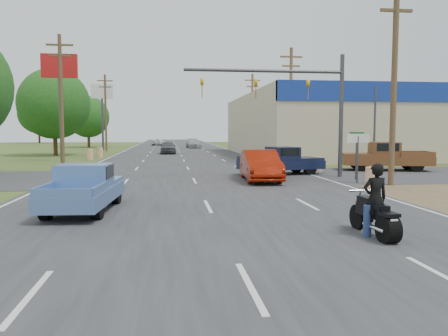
{
  "coord_description": "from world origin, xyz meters",
  "views": [
    {
      "loc": [
        -1.36,
        -7.14,
        2.67
      ],
      "look_at": [
        0.68,
        8.82,
        1.3
      ],
      "focal_mm": 35.0,
      "sensor_mm": 36.0,
      "label": 1
    }
  ],
  "objects": [
    {
      "name": "barrel_2",
      "position": [
        -8.5,
        34.0,
        0.5
      ],
      "size": [
        0.56,
        0.56,
        1.0
      ],
      "primitive_type": "cylinder",
      "color": "orange",
      "rests_on": "ground"
    },
    {
      "name": "utility_pole_3",
      "position": [
        9.5,
        49.0,
        5.32
      ],
      "size": [
        2.0,
        0.28,
        10.0
      ],
      "color": "#4C3823",
      "rests_on": "ground"
    },
    {
      "name": "navy_pickup",
      "position": [
        5.58,
        18.83,
        0.86
      ],
      "size": [
        5.44,
        3.12,
        1.7
      ],
      "rotation": [
        0.0,
        0.0,
        -1.33
      ],
      "color": "black",
      "rests_on": "ground"
    },
    {
      "name": "lane_sign",
      "position": [
        8.2,
        14.0,
        1.9
      ],
      "size": [
        1.2,
        0.08,
        2.52
      ],
      "color": "#3F3F44",
      "rests_on": "ground"
    },
    {
      "name": "rider",
      "position": [
        3.76,
        3.09,
        0.88
      ],
      "size": [
        0.67,
        0.46,
        1.77
      ],
      "primitive_type": "imported",
      "rotation": [
        0.0,
        0.0,
        3.21
      ],
      "color": "black",
      "rests_on": "ground"
    },
    {
      "name": "utility_pole_1",
      "position": [
        9.5,
        13.0,
        5.32
      ],
      "size": [
        2.0,
        0.28,
        10.0
      ],
      "color": "#4C3823",
      "rests_on": "ground"
    },
    {
      "name": "main_road",
      "position": [
        0.0,
        40.0,
        0.01
      ],
      "size": [
        15.0,
        180.0,
        0.02
      ],
      "primitive_type": "cube",
      "color": "#2D2D30",
      "rests_on": "ground"
    },
    {
      "name": "distant_car_grey",
      "position": [
        -1.42,
        44.42,
        0.75
      ],
      "size": [
        1.81,
        4.43,
        1.5
      ],
      "primitive_type": "imported",
      "rotation": [
        0.0,
        0.0,
        0.01
      ],
      "color": "#4D4C51",
      "rests_on": "ground"
    },
    {
      "name": "street_name_sign",
      "position": [
        8.8,
        15.5,
        1.61
      ],
      "size": [
        0.8,
        0.08,
        2.61
      ],
      "color": "#3F3F44",
      "rests_on": "ground"
    },
    {
      "name": "utility_pole_5",
      "position": [
        -9.5,
        28.0,
        5.32
      ],
      "size": [
        2.0,
        0.28,
        10.0
      ],
      "color": "#4C3823",
      "rests_on": "ground"
    },
    {
      "name": "utility_pole_2",
      "position": [
        9.5,
        31.0,
        5.32
      ],
      "size": [
        2.0,
        0.28,
        10.0
      ],
      "color": "#4C3823",
      "rests_on": "ground"
    },
    {
      "name": "barrel_1",
      "position": [
        8.4,
        20.5,
        0.5
      ],
      "size": [
        0.56,
        0.56,
        1.0
      ],
      "primitive_type": "cylinder",
      "color": "orange",
      "rests_on": "ground"
    },
    {
      "name": "ground",
      "position": [
        0.0,
        0.0,
        0.0
      ],
      "size": [
        200.0,
        200.0,
        0.0
      ],
      "primitive_type": "plane",
      "color": "#334D1F",
      "rests_on": "ground"
    },
    {
      "name": "cross_road",
      "position": [
        0.0,
        18.0,
        0.01
      ],
      "size": [
        120.0,
        10.0,
        0.02
      ],
      "primitive_type": "cube",
      "color": "#2D2D30",
      "rests_on": "ground"
    },
    {
      "name": "blue_pickup",
      "position": [
        -4.14,
        7.78,
        0.79
      ],
      "size": [
        2.18,
        4.85,
        1.57
      ],
      "rotation": [
        0.0,
        0.0,
        -0.08
      ],
      "color": "black",
      "rests_on": "ground"
    },
    {
      "name": "signal_mast",
      "position": [
        5.82,
        17.0,
        4.8
      ],
      "size": [
        9.12,
        0.4,
        7.0
      ],
      "color": "#3F3F44",
      "rests_on": "ground"
    },
    {
      "name": "motorcycle",
      "position": [
        3.76,
        3.03,
        0.49
      ],
      "size": [
        0.68,
        2.2,
        1.11
      ],
      "rotation": [
        0.0,
        0.0,
        0.07
      ],
      "color": "black",
      "rests_on": "ground"
    },
    {
      "name": "tree_6",
      "position": [
        -30.0,
        95.0,
        6.51
      ],
      "size": [
        8.82,
        8.82,
        10.92
      ],
      "color": "#422D19",
      "rests_on": "ground"
    },
    {
      "name": "utility_pole_6",
      "position": [
        -9.5,
        52.0,
        5.32
      ],
      "size": [
        2.0,
        0.28,
        10.0
      ],
      "color": "#4C3823",
      "rests_on": "ground"
    },
    {
      "name": "barrel_3",
      "position": [
        -8.2,
        38.0,
        0.5
      ],
      "size": [
        0.56,
        0.56,
        1.0
      ],
      "primitive_type": "cylinder",
      "color": "orange",
      "rests_on": "ground"
    },
    {
      "name": "brown_pickup",
      "position": [
        13.04,
        20.65,
        0.97
      ],
      "size": [
        6.16,
        3.55,
        1.92
      ],
      "rotation": [
        0.0,
        0.0,
        1.33
      ],
      "color": "black",
      "rests_on": "ground"
    },
    {
      "name": "distant_car_silver",
      "position": [
        2.59,
        61.61,
        0.74
      ],
      "size": [
        2.46,
        5.25,
        1.48
      ],
      "primitive_type": "imported",
      "rotation": [
        0.0,
        0.0,
        0.08
      ],
      "color": "#ADACB1",
      "rests_on": "ground"
    },
    {
      "name": "tree_1",
      "position": [
        -13.5,
        42.0,
        5.57
      ],
      "size": [
        7.56,
        7.56,
        9.36
      ],
      "color": "#422D19",
      "rests_on": "ground"
    },
    {
      "name": "pole_sign_left_near",
      "position": [
        -10.5,
        32.0,
        7.17
      ],
      "size": [
        3.0,
        0.35,
        9.2
      ],
      "color": "#3F3F44",
      "rests_on": "ground"
    },
    {
      "name": "distant_car_white",
      "position": [
        -3.24,
        75.11,
        0.6
      ],
      "size": [
        2.54,
        4.56,
        1.2
      ],
      "primitive_type": "imported",
      "rotation": [
        0.0,
        0.0,
        3.01
      ],
      "color": "white",
      "rests_on": "ground"
    },
    {
      "name": "tree_2",
      "position": [
        -14.2,
        66.0,
        4.95
      ],
      "size": [
        6.72,
        6.72,
        8.32
      ],
      "color": "#422D19",
      "rests_on": "ground"
    },
    {
      "name": "tree_5",
      "position": [
        30.0,
        95.0,
        5.88
      ],
      "size": [
        7.98,
        7.98,
        9.88
      ],
      "color": "#422D19",
      "rests_on": "ground"
    },
    {
      "name": "red_convertible",
      "position": [
        3.5,
        15.61,
        0.82
      ],
      "size": [
        2.02,
        5.08,
        1.64
      ],
      "primitive_type": "imported",
      "rotation": [
        0.0,
        0.0,
        -0.06
      ],
      "color": "maroon",
      "rests_on": "ground"
    },
    {
      "name": "barrel_0",
      "position": [
        8.0,
        12.0,
        0.5
      ],
      "size": [
        0.56,
        0.56,
        1.0
      ],
      "primitive_type": "cylinder",
      "color": "orange",
      "rests_on": "ground"
    },
    {
      "name": "pole_sign_left_far",
      "position": [
        -10.5,
        56.0,
        7.17
      ],
      "size": [
        3.0,
        0.35,
        9.2
      ],
      "color": "#3F3F44",
      "rests_on": "ground"
    }
  ]
}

